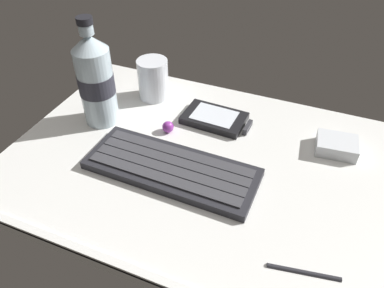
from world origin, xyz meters
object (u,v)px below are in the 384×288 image
keyboard (172,168)px  juice_cup (153,80)px  water_bottle (96,80)px  charger_block (337,146)px  stylus_pen (304,271)px  trackball_mouse (168,127)px  handheld_device (217,119)px

keyboard → juice_cup: juice_cup is taller
water_bottle → charger_block: size_ratio=2.97×
keyboard → stylus_pen: size_ratio=3.08×
charger_block → trackball_mouse: 30.83cm
keyboard → juice_cup: 24.04cm
stylus_pen → trackball_mouse: bearing=135.4°
water_bottle → trackball_mouse: water_bottle is taller
handheld_device → stylus_pen: (21.33, -26.70, -0.38)cm
charger_block → water_bottle: bearing=-169.9°
handheld_device → juice_cup: 16.41cm
trackball_mouse → stylus_pen: bearing=-34.9°
water_bottle → trackball_mouse: (13.64, 1.44, -7.91)cm
water_bottle → stylus_pen: water_bottle is taller
trackball_mouse → water_bottle: bearing=-174.0°
juice_cup → trackball_mouse: 13.19cm
water_bottle → stylus_pen: bearing=-23.8°
juice_cup → stylus_pen: size_ratio=0.89×
charger_block → stylus_pen: (-1.18, -26.60, -0.85)cm
handheld_device → water_bottle: (-21.30, -7.93, 8.28)cm
keyboard → stylus_pen: keyboard is taller
handheld_device → juice_cup: juice_cup is taller
water_bottle → charger_block: 45.18cm
trackball_mouse → stylus_pen: size_ratio=0.23×
juice_cup → stylus_pen: bearing=-39.3°
charger_block → stylus_pen: charger_block is taller
charger_block → keyboard: bearing=-147.1°
keyboard → water_bottle: bearing=156.3°
trackball_mouse → stylus_pen: trackball_mouse is taller
keyboard → trackball_mouse: trackball_mouse is taller
stylus_pen → keyboard: bearing=146.5°
handheld_device → water_bottle: size_ratio=0.63×
charger_block → trackball_mouse: charger_block is taller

